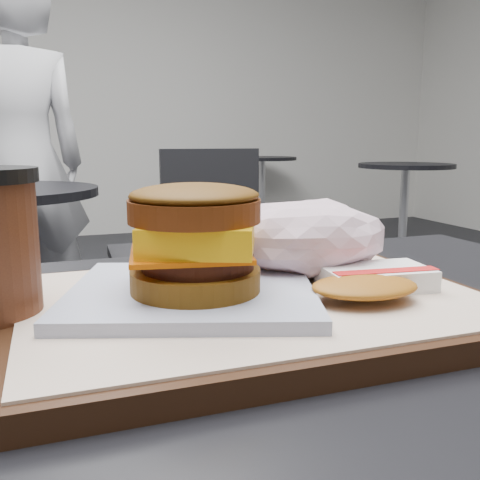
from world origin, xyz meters
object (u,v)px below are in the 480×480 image
at_px(breakfast_sandwich, 195,252).
at_px(hash_brown, 371,281).
at_px(patron, 21,163).
at_px(neighbor_chair, 182,243).
at_px(serving_tray, 253,306).
at_px(crumpled_wrapper, 306,237).

bearing_deg(breakfast_sandwich, hash_brown, -11.18).
bearing_deg(patron, hash_brown, 84.02).
height_order(neighbor_chair, patron, patron).
bearing_deg(patron, neighbor_chair, 124.31).
bearing_deg(serving_tray, patron, 96.92).
relative_size(crumpled_wrapper, patron, 0.10).
distance_m(breakfast_sandwich, neighbor_chair, 1.73).
relative_size(breakfast_sandwich, crumpled_wrapper, 1.49).
distance_m(serving_tray, patron, 2.18).
height_order(breakfast_sandwich, patron, patron).
xyz_separation_m(serving_tray, neighbor_chair, (0.33, 1.66, -0.27)).
bearing_deg(patron, crumpled_wrapper, 83.87).
distance_m(hash_brown, crumpled_wrapper, 0.09).
distance_m(serving_tray, neighbor_chair, 1.71).
bearing_deg(patron, breakfast_sandwich, 80.48).
height_order(serving_tray, crumpled_wrapper, crumpled_wrapper).
bearing_deg(hash_brown, neighbor_chair, 81.88).
relative_size(serving_tray, patron, 0.23).
xyz_separation_m(breakfast_sandwich, neighbor_chair, (0.38, 1.66, -0.32)).
xyz_separation_m(breakfast_sandwich, crumpled_wrapper, (0.12, 0.05, -0.00)).
bearing_deg(crumpled_wrapper, breakfast_sandwich, -156.25).
xyz_separation_m(serving_tray, crumpled_wrapper, (0.07, 0.05, 0.04)).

